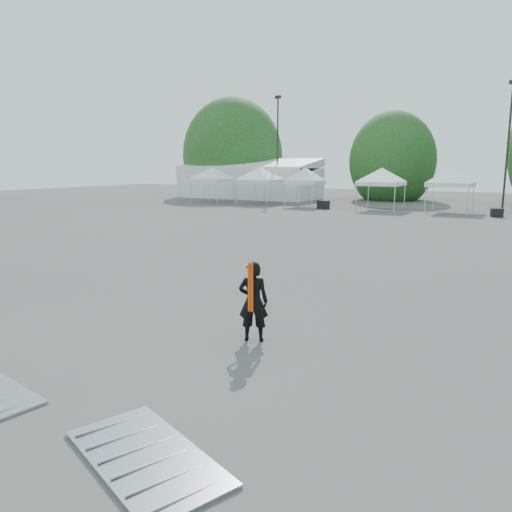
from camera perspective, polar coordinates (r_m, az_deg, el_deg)
The scene contains 15 objects.
ground at distance 13.42m, azimuth 2.26°, elevation -5.06°, with size 120.00×120.00×0.00m, color #474442.
marquee at distance 54.27m, azimuth -0.82°, elevation 8.72°, with size 15.00×6.25×4.23m.
light_pole_west at distance 51.45m, azimuth 2.49°, elevation 12.85°, with size 0.60×0.25×10.30m.
light_pole_east at distance 43.57m, azimuth 26.89°, elevation 11.87°, with size 0.60×0.25×9.80m.
tree_far_w at distance 58.92m, azimuth -2.68°, elevation 11.34°, with size 4.80×4.80×7.30m.
tree_mid_w at distance 53.31m, azimuth 15.30°, elevation 10.44°, with size 4.16×4.16×6.33m.
tent_a at distance 48.35m, azimuth -4.97°, elevation 9.77°, with size 4.55×4.55×3.88m.
tent_b at distance 46.18m, azimuth 0.46°, elevation 9.78°, with size 4.67×4.67×3.88m.
tent_c at distance 43.63m, azimuth 5.65°, elevation 9.69°, with size 3.82×3.82×3.88m.
tent_d at distance 41.22m, azimuth 14.19°, elevation 9.38°, with size 4.55×4.55×3.88m.
tent_e at distance 40.71m, azimuth 21.44°, elevation 8.98°, with size 4.48×4.48×3.88m.
man at distance 10.20m, azimuth -0.31°, elevation -5.20°, with size 0.72×0.61×1.66m.
barrier_mid at distance 6.75m, azimuth -12.42°, elevation -21.52°, with size 2.64×1.95×0.08m.
crate_west at distance 41.25m, azimuth 7.70°, elevation 5.84°, with size 0.90×0.70×0.70m, color black.
crate_mid at distance 38.33m, azimuth 25.81°, elevation 4.48°, with size 0.78×0.60×0.60m, color black.
Camera 1 is at (6.08, -11.42, 3.58)m, focal length 35.00 mm.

